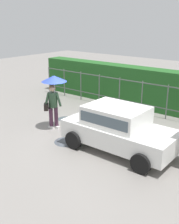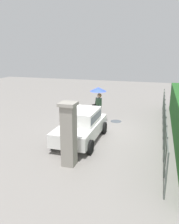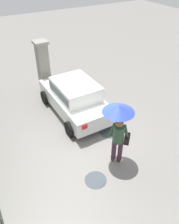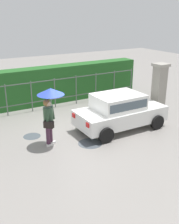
# 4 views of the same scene
# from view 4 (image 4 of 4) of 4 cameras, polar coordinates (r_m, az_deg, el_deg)

# --- Properties ---
(ground_plane) EXTENTS (40.00, 40.00, 0.00)m
(ground_plane) POSITION_cam_4_polar(r_m,az_deg,el_deg) (11.01, -1.45, -4.12)
(ground_plane) COLOR gray
(car) EXTENTS (3.74, 1.87, 1.48)m
(car) POSITION_cam_4_polar(r_m,az_deg,el_deg) (11.08, 6.31, 0.40)
(car) COLOR white
(car) RESTS_ON ground
(pedestrian) EXTENTS (0.95, 0.95, 2.11)m
(pedestrian) POSITION_cam_4_polar(r_m,az_deg,el_deg) (9.49, -8.36, 1.71)
(pedestrian) COLOR #47283D
(pedestrian) RESTS_ON ground
(gate_pillar) EXTENTS (0.60, 0.60, 2.42)m
(gate_pillar) POSITION_cam_4_polar(r_m,az_deg,el_deg) (12.74, 14.32, 4.59)
(gate_pillar) COLOR gray
(gate_pillar) RESTS_ON ground
(fence_section) EXTENTS (10.81, 0.05, 1.50)m
(fence_section) POSITION_cam_4_polar(r_m,az_deg,el_deg) (13.44, -9.64, 3.90)
(fence_section) COLOR #59605B
(fence_section) RESTS_ON ground
(hedge_row) EXTENTS (11.76, 0.90, 1.90)m
(hedge_row) POSITION_cam_4_polar(r_m,az_deg,el_deg) (14.24, -10.99, 5.26)
(hedge_row) COLOR #235B23
(hedge_row) RESTS_ON ground
(puddle_near) EXTENTS (0.89, 0.89, 0.00)m
(puddle_near) POSITION_cam_4_polar(r_m,az_deg,el_deg) (10.06, 0.13, -6.59)
(puddle_near) COLOR #4C545B
(puddle_near) RESTS_ON ground
(puddle_far) EXTENTS (0.67, 0.67, 0.00)m
(puddle_far) POSITION_cam_4_polar(r_m,az_deg,el_deg) (10.83, -11.98, -5.01)
(puddle_far) COLOR #4C545B
(puddle_far) RESTS_ON ground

